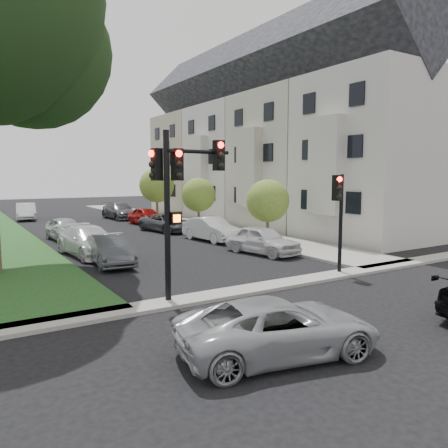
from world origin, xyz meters
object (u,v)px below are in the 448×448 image
car_parked_6 (89,241)px  car_parked_7 (65,229)px  small_tree_a (268,201)px  car_parked_2 (166,223)px  car_parked_9 (26,212)px  traffic_signal_secondary (339,205)px  small_tree_c (157,185)px  car_parked_4 (120,211)px  traffic_signal_main (179,185)px  car_parked_1 (211,229)px  car_cross_near (279,327)px  car_parked_5 (110,250)px  car_parked_3 (146,216)px  small_tree_b (198,195)px  car_parked_0 (262,240)px

car_parked_6 → car_parked_7: (0.13, 5.91, -0.02)m
small_tree_a → car_parked_2: (-2.75, 8.09, -1.86)m
car_parked_6 → car_parked_2: bearing=36.1°
car_parked_2 → car_parked_9: 15.92m
traffic_signal_secondary → car_parked_6: (-7.28, 9.54, -2.07)m
car_parked_7 → traffic_signal_secondary: bearing=-68.8°
small_tree_c → car_parked_4: size_ratio=0.91×
small_tree_a → car_parked_7: (-9.75, 7.53, -1.79)m
small_tree_a → traffic_signal_main: bearing=-140.6°
car_parked_9 → car_parked_1: bearing=-61.6°
small_tree_a → car_cross_near: (-9.60, -12.83, -1.86)m
car_parked_1 → car_parked_5: 8.35m
small_tree_a → car_parked_7: 12.45m
car_cross_near → car_parked_3: 26.59m
car_parked_2 → car_cross_near: bearing=-118.7°
car_cross_near → car_parked_6: bearing=12.9°
small_tree_a → car_parked_6: small_tree_a is taller
small_tree_b → car_parked_0: bearing=-102.0°
car_parked_4 → small_tree_c: bearing=-47.0°
small_tree_b → car_parked_5: small_tree_b is taller
car_parked_5 → small_tree_a: bearing=11.2°
car_parked_6 → small_tree_b: bearing=28.2°
small_tree_a → car_parked_0: small_tree_a is taller
car_parked_6 → small_tree_c: bearing=49.5°
car_parked_7 → car_cross_near: bearing=-93.2°
car_cross_near → car_parked_1: car_parked_1 is taller
car_parked_1 → car_parked_0: bearing=-96.5°
car_parked_1 → car_parked_6: (-7.61, -1.01, 0.01)m
small_tree_b → car_parked_4: bearing=104.3°
small_tree_c → car_parked_9: (-9.97, 6.22, -2.34)m
small_tree_c → car_parked_6: 17.66m
small_tree_b → car_cross_near: (-9.60, -21.20, -1.89)m
car_parked_4 → car_parked_7: (-7.16, -11.05, -0.03)m
car_parked_6 → car_parked_9: 20.66m
traffic_signal_secondary → car_parked_9: size_ratio=0.89×
car_cross_near → car_parked_4: size_ratio=0.90×
car_cross_near → car_parked_5: bearing=12.3°
small_tree_b → car_parked_7: (-9.75, -0.84, -1.81)m
small_tree_c → car_parked_6: small_tree_c is taller
car_parked_6 → car_parked_9: size_ratio=1.11×
traffic_signal_secondary → car_cross_near: size_ratio=0.88×
traffic_signal_secondary → car_parked_3: 20.78m
car_parked_1 → car_parked_2: 5.49m
small_tree_b → traffic_signal_main: (-9.58, -16.25, 1.15)m
traffic_signal_secondary → car_cross_near: traffic_signal_secondary is taller
car_parked_9 → car_cross_near: bearing=-82.3°
car_parked_5 → car_parked_7: (-0.03, 8.67, 0.03)m
car_cross_near → car_parked_6: 14.46m
traffic_signal_main → car_parked_1: traffic_signal_main is taller
car_parked_2 → car_parked_7: 7.03m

